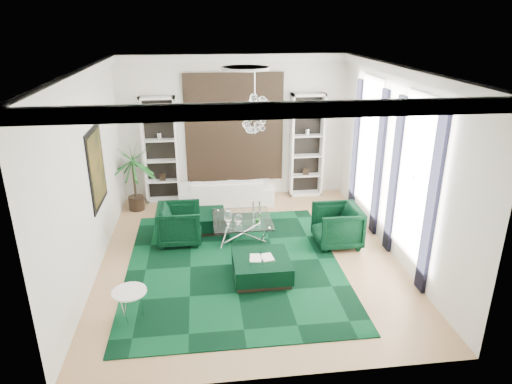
{
  "coord_description": "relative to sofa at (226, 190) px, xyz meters",
  "views": [
    {
      "loc": [
        -0.88,
        -8.39,
        4.67
      ],
      "look_at": [
        0.22,
        0.5,
        1.21
      ],
      "focal_mm": 32.0,
      "sensor_mm": 36.0,
      "label": 1
    }
  ],
  "objects": [
    {
      "name": "palm",
      "position": [
        -2.33,
        -0.15,
        0.72
      ],
      "size": [
        1.35,
        1.35,
        2.16
      ],
      "primitive_type": null,
      "color": "#19591E",
      "rests_on": "floor"
    },
    {
      "name": "sofa",
      "position": [
        0.0,
        0.0,
        0.0
      ],
      "size": [
        2.44,
        0.95,
        0.71
      ],
      "primitive_type": "imported",
      "rotation": [
        0.0,
        0.0,
        3.14
      ],
      "color": "white",
      "rests_on": "floor"
    },
    {
      "name": "ceiling",
      "position": [
        0.28,
        -2.91,
        3.45
      ],
      "size": [
        6.0,
        7.0,
        0.02
      ],
      "primitive_type": "cube",
      "color": "white",
      "rests_on": "ground"
    },
    {
      "name": "coffee_table",
      "position": [
        0.23,
        -2.05,
        -0.13
      ],
      "size": [
        1.29,
        1.29,
        0.45
      ],
      "primitive_type": null,
      "color": "white",
      "rests_on": "floor"
    },
    {
      "name": "chandelier",
      "position": [
        0.48,
        -2.33,
        2.49
      ],
      "size": [
        0.87,
        0.87,
        0.78
      ],
      "primitive_type": null,
      "color": "white",
      "rests_on": "ceiling"
    },
    {
      "name": "window_near",
      "position": [
        3.27,
        -3.81,
        1.54
      ],
      "size": [
        0.03,
        1.1,
        2.9
      ],
      "primitive_type": "cube",
      "color": "white",
      "rests_on": "wall_right"
    },
    {
      "name": "table_plant",
      "position": [
        0.55,
        -2.32,
        0.21
      ],
      "size": [
        0.13,
        0.1,
        0.23
      ],
      "primitive_type": "imported",
      "color": "#19591E",
      "rests_on": "coffee_table"
    },
    {
      "name": "wall_front",
      "position": [
        0.28,
        -6.42,
        1.54
      ],
      "size": [
        6.0,
        0.02,
        3.8
      ],
      "primitive_type": "cube",
      "color": "silver",
      "rests_on": "ground"
    },
    {
      "name": "curtain_near_a",
      "position": [
        3.23,
        -4.59,
        1.29
      ],
      "size": [
        0.07,
        0.3,
        3.25
      ],
      "primitive_type": "cube",
      "color": "black",
      "rests_on": "floor"
    },
    {
      "name": "wall_back",
      "position": [
        0.28,
        0.6,
        1.54
      ],
      "size": [
        6.0,
        0.02,
        3.8
      ],
      "primitive_type": "cube",
      "color": "silver",
      "rests_on": "ground"
    },
    {
      "name": "window_far",
      "position": [
        3.27,
        -1.41,
        1.54
      ],
      "size": [
        0.03,
        1.1,
        2.9
      ],
      "primitive_type": "cube",
      "color": "white",
      "rests_on": "wall_right"
    },
    {
      "name": "shelving_right",
      "position": [
        2.23,
        0.4,
        1.04
      ],
      "size": [
        0.9,
        0.38,
        2.8
      ],
      "primitive_type": null,
      "color": "white",
      "rests_on": "floor"
    },
    {
      "name": "ottoman_side",
      "position": [
        -0.59,
        -1.54,
        -0.15
      ],
      "size": [
        0.91,
        0.91,
        0.4
      ],
      "primitive_type": "cube",
      "color": "black",
      "rests_on": "floor"
    },
    {
      "name": "book",
      "position": [
        0.43,
        -3.83,
        0.08
      ],
      "size": [
        0.45,
        0.3,
        0.03
      ],
      "primitive_type": "cube",
      "color": "white",
      "rests_on": "ottoman_front"
    },
    {
      "name": "painting",
      "position": [
        -2.69,
        -2.31,
        1.49
      ],
      "size": [
        0.04,
        1.3,
        1.6
      ],
      "primitive_type": "cube",
      "color": "black",
      "rests_on": "wall_left"
    },
    {
      "name": "tapestry",
      "position": [
        0.28,
        0.55,
        1.54
      ],
      "size": [
        2.5,
        0.06,
        2.8
      ],
      "primitive_type": "cube",
      "color": "black",
      "rests_on": "wall_back"
    },
    {
      "name": "rug",
      "position": [
        -0.06,
        -3.29,
        -0.35
      ],
      "size": [
        4.2,
        5.0,
        0.02
      ],
      "primitive_type": "cube",
      "color": "black",
      "rests_on": "floor"
    },
    {
      "name": "armchair_right",
      "position": [
        2.23,
        -2.65,
        0.08
      ],
      "size": [
        0.97,
        0.94,
        0.88
      ],
      "primitive_type": "imported",
      "rotation": [
        0.0,
        0.0,
        -1.57
      ],
      "color": "black",
      "rests_on": "floor"
    },
    {
      "name": "ottoman_front",
      "position": [
        0.43,
        -3.83,
        -0.14
      ],
      "size": [
        1.06,
        1.06,
        0.42
      ],
      "primitive_type": "cube",
      "color": "black",
      "rests_on": "floor"
    },
    {
      "name": "side_table",
      "position": [
        -1.86,
        -4.84,
        -0.09
      ],
      "size": [
        0.56,
        0.56,
        0.54
      ],
      "primitive_type": "cylinder",
      "color": "white",
      "rests_on": "floor"
    },
    {
      "name": "crown_molding",
      "position": [
        0.28,
        -2.91,
        3.34
      ],
      "size": [
        6.0,
        7.0,
        0.18
      ],
      "primitive_type": null,
      "color": "white",
      "rests_on": "ceiling"
    },
    {
      "name": "ceiling_medallion",
      "position": [
        0.28,
        -2.61,
        3.41
      ],
      "size": [
        0.9,
        0.9,
        0.05
      ],
      "primitive_type": "cylinder",
      "color": "white",
      "rests_on": "ceiling"
    },
    {
      "name": "armchair_left",
      "position": [
        -1.15,
        -2.12,
        0.07
      ],
      "size": [
        0.94,
        0.91,
        0.86
      ],
      "primitive_type": "imported",
      "rotation": [
        0.0,
        0.0,
        1.57
      ],
      "color": "black",
      "rests_on": "floor"
    },
    {
      "name": "curtain_far_a",
      "position": [
        3.23,
        -2.19,
        1.29
      ],
      "size": [
        0.07,
        0.3,
        3.25
      ],
      "primitive_type": "cube",
      "color": "black",
      "rests_on": "floor"
    },
    {
      "name": "shelving_left",
      "position": [
        -1.67,
        0.4,
        1.04
      ],
      "size": [
        0.9,
        0.38,
        2.8
      ],
      "primitive_type": null,
      "color": "white",
      "rests_on": "floor"
    },
    {
      "name": "floor",
      "position": [
        0.28,
        -2.91,
        -0.37
      ],
      "size": [
        6.0,
        7.0,
        0.02
      ],
      "primitive_type": "cube",
      "color": "tan",
      "rests_on": "ground"
    },
    {
      "name": "wall_left",
      "position": [
        -2.73,
        -2.91,
        1.54
      ],
      "size": [
        0.02,
        7.0,
        3.8
      ],
      "primitive_type": "cube",
      "color": "silver",
      "rests_on": "ground"
    },
    {
      "name": "curtain_near_b",
      "position": [
        3.23,
        -3.03,
        1.29
      ],
      "size": [
        0.07,
        0.3,
        3.25
      ],
      "primitive_type": "cube",
      "color": "black",
      "rests_on": "floor"
    },
    {
      "name": "wall_right",
      "position": [
        3.29,
        -2.91,
        1.54
      ],
      "size": [
        0.02,
        7.0,
        3.8
      ],
      "primitive_type": "cube",
      "color": "silver",
      "rests_on": "ground"
    },
    {
      "name": "curtain_far_b",
      "position": [
        3.23,
        -0.63,
        1.29
      ],
      "size": [
        0.07,
        0.3,
        3.25
      ],
      "primitive_type": "cube",
      "color": "black",
      "rests_on": "floor"
    }
  ]
}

